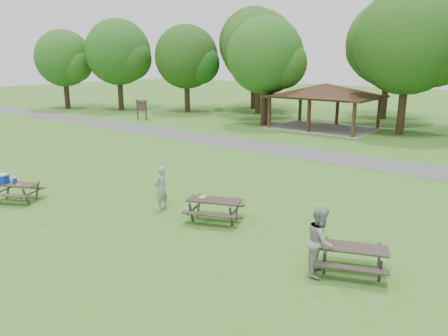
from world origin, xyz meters
TOP-DOWN VIEW (x-y plane):
  - ground at (0.00, 0.00)m, footprint 160.00×160.00m
  - asphalt_path at (0.00, 14.00)m, footprint 120.00×3.20m
  - pavilion at (-4.00, 24.00)m, footprint 8.60×7.01m
  - notice_board at (-20.00, 18.00)m, footprint 1.60×0.30m
  - tree_row_a at (-27.91, 22.03)m, footprint 7.56×7.20m
  - tree_row_b at (-20.92, 25.53)m, footprint 7.14×6.80m
  - tree_row_c at (-13.90, 29.03)m, footprint 8.19×7.80m
  - tree_row_d at (-8.92, 22.53)m, footprint 6.93×6.60m
  - tree_row_e at (2.10, 25.03)m, footprint 8.40×8.00m
  - tree_deep_a at (-16.90, 32.53)m, footprint 8.40×8.00m
  - tree_deep_b at (-1.90, 33.03)m, footprint 8.40×8.00m
  - tree_flank_left at (-33.92, 19.03)m, footprint 6.72×6.40m
  - picnic_table_near at (-5.64, -1.83)m, footprint 2.26×2.10m
  - picnic_table_middle at (2.43, 1.60)m, footprint 2.40×2.18m
  - picnic_table_far at (7.97, 0.84)m, footprint 2.31×2.10m
  - frisbee_in_flight at (2.45, 0.93)m, footprint 0.32×0.32m
  - frisbee_thrower at (0.02, 1.26)m, footprint 0.49×0.68m
  - frisbee_catcher at (7.26, 0.29)m, footprint 1.02×1.14m

SIDE VIEW (x-z plane):
  - ground at x=0.00m, z-range 0.00..0.00m
  - asphalt_path at x=0.00m, z-range 0.00..0.02m
  - picnic_table_far at x=7.97m, z-range 0.19..1.01m
  - picnic_table_middle at x=2.43m, z-range 0.20..1.05m
  - picnic_table_near at x=-5.64m, z-range 0.09..1.35m
  - frisbee_thrower at x=0.02m, z-range 0.00..1.77m
  - frisbee_catcher at x=7.26m, z-range 0.00..1.94m
  - frisbee_in_flight at x=2.45m, z-range 1.09..1.11m
  - notice_board at x=-20.00m, z-range 0.37..2.25m
  - pavilion at x=-4.00m, z-range 1.18..4.94m
  - tree_flank_left at x=-33.92m, z-range 1.06..9.99m
  - tree_row_b at x=-20.92m, z-range 1.03..10.30m
  - tree_row_d at x=-8.92m, z-range 1.13..10.41m
  - tree_row_a at x=-27.91m, z-range 1.17..11.14m
  - tree_row_c at x=-13.90m, z-range 1.20..11.87m
  - tree_row_e at x=2.10m, z-range 1.27..12.29m
  - tree_deep_b at x=-1.90m, z-range 1.32..12.45m
  - tree_deep_a at x=-16.90m, z-range 1.44..12.82m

